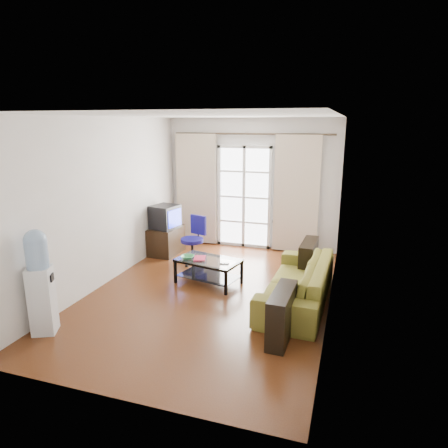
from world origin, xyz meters
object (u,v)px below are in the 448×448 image
(coffee_table, at_px, (208,268))
(water_cooler, at_px, (40,280))
(tv_stand, at_px, (166,240))
(crt_tv, at_px, (164,217))
(sofa, at_px, (297,282))
(task_chair, at_px, (193,249))

(coffee_table, distance_m, water_cooler, 2.62)
(water_cooler, bearing_deg, tv_stand, 63.75)
(tv_stand, bearing_deg, crt_tv, -86.55)
(coffee_table, relative_size, crt_tv, 1.92)
(crt_tv, bearing_deg, sofa, -14.31)
(tv_stand, bearing_deg, task_chair, -21.07)
(coffee_table, xyz_separation_m, tv_stand, (-1.36, 1.21, 0.01))
(coffee_table, relative_size, tv_stand, 1.51)
(sofa, bearing_deg, tv_stand, -115.08)
(tv_stand, distance_m, task_chair, 0.78)
(sofa, relative_size, task_chair, 2.48)
(coffee_table, distance_m, tv_stand, 1.82)
(crt_tv, height_order, water_cooler, water_cooler)
(coffee_table, height_order, water_cooler, water_cooler)
(tv_stand, bearing_deg, coffee_table, -39.65)
(sofa, height_order, water_cooler, water_cooler)
(task_chair, bearing_deg, coffee_table, -36.74)
(crt_tv, bearing_deg, water_cooler, -79.28)
(sofa, height_order, coffee_table, sofa)
(tv_stand, relative_size, crt_tv, 1.27)
(coffee_table, height_order, tv_stand, tv_stand)
(crt_tv, bearing_deg, task_chair, -7.93)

